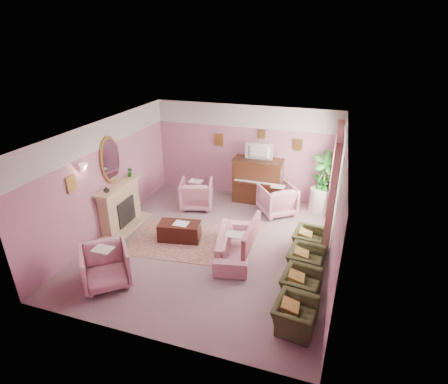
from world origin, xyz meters
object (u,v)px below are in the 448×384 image
(piano, at_px, (258,181))
(sofa, at_px, (234,240))
(floral_armchair_right, at_px, (277,198))
(television, at_px, (258,151))
(side_table, at_px, (319,200))
(olive_chair_b, at_px, (301,281))
(olive_chair_c, at_px, (305,257))
(floral_armchair_front, at_px, (105,264))
(floral_armchair_left, at_px, (196,192))
(olive_chair_a, at_px, (295,311))
(coffee_table, at_px, (180,231))
(olive_chair_d, at_px, (309,238))

(piano, height_order, sofa, piano)
(piano, xyz_separation_m, floral_armchair_right, (0.70, -0.58, -0.19))
(television, bearing_deg, piano, 90.00)
(floral_armchair_right, height_order, side_table, floral_armchair_right)
(piano, height_order, olive_chair_b, piano)
(piano, distance_m, sofa, 2.92)
(piano, distance_m, olive_chair_c, 3.50)
(olive_chair_c, bearing_deg, floral_armchair_front, -156.44)
(floral_armchair_left, bearing_deg, sofa, -49.21)
(television, distance_m, side_table, 2.20)
(sofa, height_order, olive_chair_a, sofa)
(television, height_order, olive_chair_a, television)
(piano, distance_m, olive_chair_b, 4.23)
(floral_armchair_left, bearing_deg, floral_armchair_front, -96.66)
(olive_chair_c, bearing_deg, floral_armchair_right, 113.13)
(floral_armchair_front, height_order, olive_chair_b, floral_armchair_front)
(television, distance_m, coffee_table, 3.26)
(floral_armchair_left, distance_m, olive_chair_d, 3.57)
(television, height_order, olive_chair_b, television)
(sofa, bearing_deg, olive_chair_c, -4.08)
(sofa, height_order, floral_armchair_front, floral_armchair_front)
(floral_armchair_left, bearing_deg, olive_chair_c, -32.29)
(olive_chair_c, bearing_deg, piano, 119.93)
(floral_armchair_front, bearing_deg, television, 66.33)
(piano, relative_size, sofa, 0.75)
(coffee_table, relative_size, floral_armchair_left, 1.09)
(sofa, relative_size, side_table, 2.65)
(piano, bearing_deg, olive_chair_b, -65.64)
(olive_chair_a, distance_m, olive_chair_d, 2.46)
(olive_chair_c, relative_size, olive_chair_d, 1.00)
(floral_armchair_front, xyz_separation_m, olive_chair_d, (3.76, 2.46, -0.12))
(television, height_order, sofa, television)
(floral_armchair_front, bearing_deg, coffee_table, 70.24)
(coffee_table, relative_size, olive_chair_b, 1.27)
(piano, bearing_deg, sofa, -87.47)
(piano, bearing_deg, floral_armchair_front, -113.44)
(floral_armchair_left, height_order, olive_chair_a, floral_armchair_left)
(coffee_table, bearing_deg, sofa, -8.35)
(floral_armchair_right, distance_m, side_table, 1.21)
(coffee_table, height_order, floral_armchair_left, floral_armchair_left)
(coffee_table, height_order, sofa, sofa)
(sofa, bearing_deg, olive_chair_d, 23.63)
(sofa, bearing_deg, coffee_table, 171.65)
(sofa, bearing_deg, side_table, 58.92)
(floral_armchair_right, bearing_deg, television, 142.74)
(floral_armchair_left, height_order, olive_chair_b, floral_armchair_left)
(side_table, bearing_deg, floral_armchair_left, -166.72)
(coffee_table, xyz_separation_m, sofa, (1.44, -0.21, 0.15))
(piano, relative_size, olive_chair_b, 1.78)
(floral_armchair_left, xyz_separation_m, side_table, (3.39, 0.80, -0.11))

